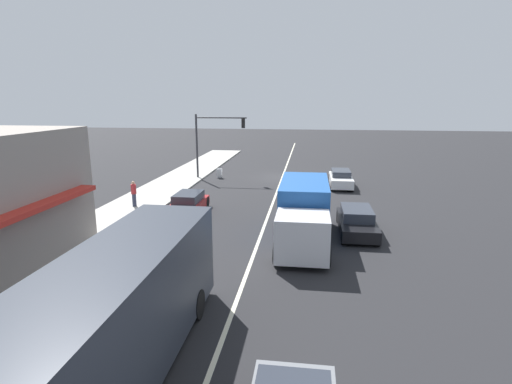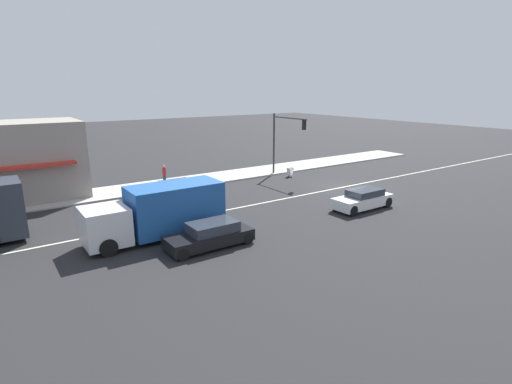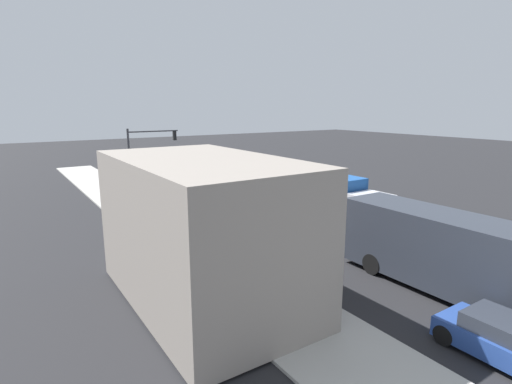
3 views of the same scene
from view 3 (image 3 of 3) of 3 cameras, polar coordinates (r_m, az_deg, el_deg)
The scene contains 12 objects.
ground_plane at distance 26.22m, azimuth 9.64°, elevation -4.81°, with size 160.00×160.00×0.00m, color #232326.
sidewalk_right at distance 20.94m, azimuth -7.95°, elevation -8.98°, with size 4.00×73.00×0.12m, color #B2AFA8.
lane_marking_center at distance 40.83m, azimuth -7.81°, elevation 1.35°, with size 0.16×60.00×0.01m, color beige.
building_corner_store at distance 15.50m, azimuth -7.45°, elevation -5.43°, with size 6.07×9.53×5.58m.
traffic_signal_main at distance 36.46m, azimuth -15.56°, elevation 5.92°, with size 4.59×0.34×5.60m.
pedestrian at distance 26.29m, azimuth -13.73°, elevation -2.66°, with size 0.34×0.34×1.68m.
warning_aframe_sign at distance 37.58m, azimuth -14.84°, elevation 0.77°, with size 0.45×0.53×0.84m.
delivery_truck at distance 28.10m, azimuth 11.49°, elevation -0.64°, with size 2.44×7.50×2.87m.
city_bus at distance 17.90m, azimuth 28.08°, elevation -8.31°, with size 2.56×11.00×3.26m.
hatchback_red at distance 27.19m, azimuth -5.43°, elevation -2.72°, with size 1.76×4.17×1.28m.
suv_black at distance 31.31m, azimuth 13.07°, elevation -0.99°, with size 1.85×4.55×1.31m.
van_white at distance 40.12m, azimuth 0.85°, elevation 2.21°, with size 1.74×4.42×1.34m.
Camera 3 is at (17.28, 36.21, 7.55)m, focal length 28.00 mm.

